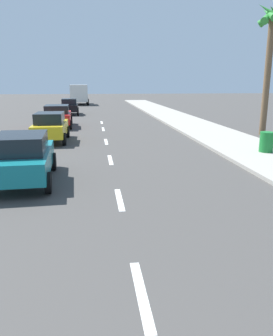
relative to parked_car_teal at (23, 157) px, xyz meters
The scene contains 15 objects.
ground_plane 7.37m from the parked_car_teal, 66.54° to the left, with size 160.00×160.00×0.00m, color #423F3D.
sidewalk_strip 12.95m from the parked_car_teal, 42.37° to the left, with size 3.60×80.00×0.14m, color #9E998E.
lane_stripe_2 7.04m from the parked_car_teal, 65.38° to the right, with size 0.16×1.80×0.01m, color white.
lane_stripe_3 3.67m from the parked_car_teal, 35.30° to the right, with size 0.16×1.80×0.01m, color white.
lane_stripe_4 4.16m from the parked_car_teal, 44.41° to the left, with size 0.16×1.80×0.01m, color white.
lane_stripe_5 7.92m from the parked_car_teal, 68.30° to the left, with size 0.16×1.80×0.01m, color white.
lane_stripe_6 12.78m from the parked_car_teal, 76.79° to the left, with size 0.16×1.80×0.01m, color white.
lane_stripe_7 16.74m from the parked_car_teal, 79.96° to the left, with size 0.16×1.80×0.01m, color white.
parked_car_teal is the anchor object (origin of this frame).
parked_car_yellow 7.77m from the parked_car_teal, 90.35° to the left, with size 1.79×3.83×1.57m.
parked_car_red 13.98m from the parked_car_teal, 91.15° to the left, with size 2.15×4.42×1.57m.
parked_car_black 23.78m from the parked_car_teal, 90.16° to the left, with size 1.90×3.87×1.57m.
delivery_truck 39.58m from the parked_car_teal, 89.59° to the left, with size 2.88×6.33×2.80m.
palm_tree_far 15.99m from the parked_car_teal, 34.68° to the left, with size 1.90×1.82×7.66m.
trash_bin_far 10.24m from the parked_car_teal, 16.95° to the left, with size 0.60×0.60×0.88m, color #19722D.
Camera 1 is at (-0.64, 2.46, 3.12)m, focal length 36.09 mm.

